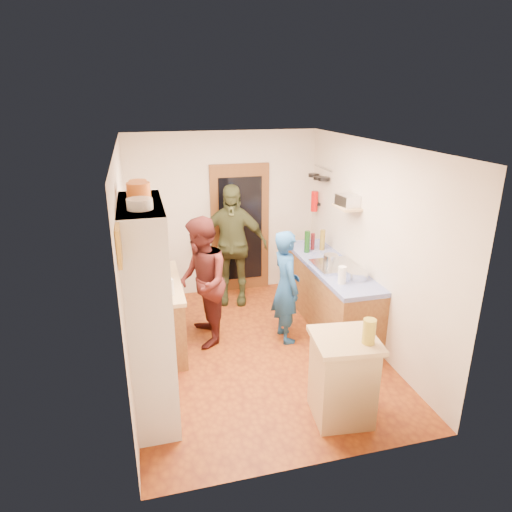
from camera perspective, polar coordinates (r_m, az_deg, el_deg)
name	(u,v)px	position (r m, az deg, el deg)	size (l,w,h in m)	color
floor	(256,351)	(6.03, 0.02, -11.73)	(3.00, 4.00, 0.02)	#934514
ceiling	(256,143)	(5.16, 0.02, 13.89)	(3.00, 4.00, 0.02)	silver
wall_back	(224,214)	(7.33, -4.00, 5.21)	(3.00, 0.02, 2.60)	beige
wall_front	(320,338)	(3.72, 8.05, -10.09)	(3.00, 0.02, 2.60)	beige
wall_left	(126,267)	(5.30, -15.97, -1.33)	(0.02, 4.00, 2.60)	beige
wall_right	(370,245)	(6.00, 14.11, 1.31)	(0.02, 4.00, 2.60)	beige
door_frame	(240,229)	(7.41, -1.99, 3.40)	(0.95, 0.06, 2.10)	brown
door_glass	(241,230)	(7.38, -1.93, 3.32)	(0.70, 0.02, 1.70)	black
hutch_body	(149,312)	(4.64, -13.20, -6.87)	(0.40, 1.20, 2.20)	silver
hutch_top_shelf	(140,205)	(4.28, -14.33, 6.19)	(0.40, 1.14, 0.04)	silver
plate_stack	(140,204)	(4.03, -14.33, 6.33)	(0.22, 0.22, 0.09)	white
orange_pot_a	(139,192)	(4.32, -14.46, 7.75)	(0.22, 0.22, 0.17)	orange
orange_pot_b	(138,188)	(4.57, -14.51, 8.25)	(0.17, 0.17, 0.15)	orange
left_counter_base	(157,316)	(6.06, -12.23, -7.32)	(0.60, 1.40, 0.85)	olive
left_counter_top	(155,284)	(5.87, -12.54, -3.40)	(0.64, 1.44, 0.05)	tan
toaster	(160,288)	(5.43, -11.88, -3.88)	(0.27, 0.18, 0.20)	white
kettle	(150,278)	(5.75, -13.08, -2.67)	(0.17, 0.17, 0.19)	white
orange_bowl	(160,272)	(6.06, -11.94, -1.96)	(0.18, 0.18, 0.08)	orange
chopping_board	(154,264)	(6.43, -12.67, -0.98)	(0.30, 0.22, 0.03)	tan
right_counter_base	(329,295)	(6.60, 9.06, -4.81)	(0.60, 2.20, 0.84)	olive
right_counter_top	(330,265)	(6.43, 9.27, -1.16)	(0.62, 2.22, 0.06)	#0A20A5
hob	(335,266)	(6.28, 9.85, -1.21)	(0.55, 0.58, 0.04)	silver
pot_on_hob	(331,259)	(6.27, 9.32, -0.40)	(0.20, 0.20, 0.13)	silver
bottle_a	(307,242)	(6.77, 6.41, 1.78)	(0.08, 0.08, 0.32)	#143F14
bottle_b	(313,241)	(6.92, 7.10, 1.82)	(0.06, 0.06, 0.25)	#591419
bottle_c	(322,240)	(6.90, 8.30, 2.00)	(0.08, 0.08, 0.31)	olive
paper_towel	(342,275)	(5.74, 10.71, -2.36)	(0.10, 0.10, 0.22)	white
mixing_bowl	(357,275)	(5.94, 12.51, -2.33)	(0.27, 0.27, 0.10)	silver
island_base	(342,380)	(4.80, 10.74, -14.99)	(0.55, 0.55, 0.86)	tan
island_top	(345,340)	(4.56, 11.11, -10.28)	(0.62, 0.62, 0.05)	tan
cutting_board	(339,337)	(4.58, 10.31, -9.93)	(0.35, 0.28, 0.02)	white
oil_jar	(369,331)	(4.45, 13.95, -9.13)	(0.12, 0.12, 0.25)	#AD9E2D
pan_rail	(323,168)	(7.14, 8.41, 10.80)	(0.02, 0.02, 0.65)	silver
pan_hang_a	(324,179)	(6.98, 8.46, 9.51)	(0.18, 0.18, 0.05)	black
pan_hang_b	(319,178)	(7.17, 7.83, 9.64)	(0.16, 0.16, 0.05)	black
pan_hang_c	(314,175)	(7.35, 7.24, 10.00)	(0.17, 0.17, 0.05)	black
wall_shelf	(347,207)	(6.21, 11.32, 6.00)	(0.26, 0.42, 0.03)	tan
radio	(348,201)	(6.19, 11.37, 6.81)	(0.22, 0.30, 0.15)	silver
ext_bracket	(318,204)	(7.42, 7.73, 6.44)	(0.06, 0.10, 0.04)	black
fire_extinguisher	(314,201)	(7.38, 7.31, 6.80)	(0.11, 0.11, 0.32)	red
picture_frame	(119,246)	(3.59, -16.76, 1.23)	(0.03, 0.25, 0.30)	gold
person_hob	(289,287)	(5.95, 4.12, -3.87)	(0.55, 0.36, 1.51)	navy
person_left	(203,281)	(5.91, -6.59, -3.14)	(0.83, 0.64, 1.70)	#431816
person_back	(232,245)	(6.98, -2.99, 1.38)	(1.10, 0.46, 1.88)	#363B20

